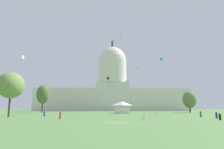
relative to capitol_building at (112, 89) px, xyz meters
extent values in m
plane|color=#567F42|center=(-4.58, -152.66, -20.51)|extent=(800.00, 800.00, 0.00)
cube|color=silver|center=(-34.97, 0.00, -10.40)|extent=(69.94, 20.36, 20.21)
cube|color=silver|center=(34.97, 0.00, -10.40)|extent=(69.94, 20.36, 20.21)
cube|color=silver|center=(0.00, 0.00, -7.60)|extent=(29.73, 22.40, 25.82)
cylinder|color=silver|center=(0.00, 0.00, 16.10)|extent=(26.68, 26.68, 21.58)
sphere|color=silver|center=(0.00, 0.00, 26.89)|extent=(26.16, 26.16, 26.16)
cylinder|color=#2D3833|center=(0.00, 0.00, 43.31)|extent=(1.80, 1.80, 6.68)
cube|color=white|center=(1.21, -91.98, -19.17)|extent=(7.09, 5.92, 2.69)
pyramid|color=white|center=(1.21, -91.98, -15.86)|extent=(7.45, 6.22, 1.96)
cylinder|color=brown|center=(40.47, -76.02, -18.31)|extent=(0.79, 0.79, 4.40)
ellipsoid|color=olive|center=(40.47, -76.02, -13.28)|extent=(10.89, 11.29, 9.44)
cylinder|color=#42301E|center=(-40.21, -78.25, -17.14)|extent=(0.59, 0.59, 6.74)
ellipsoid|color=#4C6633|center=(-40.21, -78.25, -10.81)|extent=(9.11, 9.26, 9.88)
cylinder|color=#4C3823|center=(-33.93, -129.51, -17.17)|extent=(0.53, 0.53, 6.68)
ellipsoid|color=olive|center=(-33.93, -129.51, -11.58)|extent=(7.58, 8.89, 7.50)
cylinder|color=navy|center=(-25.11, -125.80, -19.80)|extent=(0.40, 0.40, 1.43)
sphere|color=brown|center=(-25.11, -125.80, -18.98)|extent=(0.20, 0.20, 0.20)
cylinder|color=silver|center=(10.68, -117.47, -19.83)|extent=(0.47, 0.47, 1.35)
sphere|color=tan|center=(10.68, -117.47, -19.04)|extent=(0.24, 0.24, 0.23)
cylinder|color=#3D5684|center=(19.21, -133.11, -19.77)|extent=(0.58, 0.58, 1.49)
sphere|color=brown|center=(19.21, -133.11, -18.92)|extent=(0.26, 0.26, 0.21)
cylinder|color=silver|center=(17.30, -94.22, -19.80)|extent=(0.53, 0.53, 1.42)
sphere|color=#A37556|center=(17.30, -94.22, -18.99)|extent=(0.25, 0.25, 0.21)
cylinder|color=silver|center=(1.19, -145.94, -19.88)|extent=(0.59, 0.59, 1.26)
sphere|color=tan|center=(1.19, -145.94, -19.14)|extent=(0.31, 0.31, 0.22)
cylinder|color=navy|center=(19.93, -139.68, -19.78)|extent=(0.47, 0.47, 1.45)
sphere|color=#A37556|center=(19.93, -139.68, -18.95)|extent=(0.22, 0.22, 0.22)
cylinder|color=black|center=(16.79, -146.59, -19.88)|extent=(0.51, 0.51, 1.26)
sphere|color=tan|center=(16.79, -146.59, -19.15)|extent=(0.23, 0.23, 0.20)
cylinder|color=red|center=(-17.11, -140.82, -19.75)|extent=(0.42, 0.42, 1.52)
sphere|color=#A37556|center=(-17.11, -140.82, -18.87)|extent=(0.26, 0.26, 0.24)
pyramid|color=#D1339E|center=(-3.99, -64.52, 16.20)|extent=(1.11, 0.75, 0.29)
cube|color=pink|center=(4.97, -75.66, -2.91)|extent=(0.53, 0.75, 1.09)
cylinder|color=pink|center=(5.08, -75.66, -4.95)|extent=(0.33, 0.36, 2.97)
cube|color=black|center=(-5.36, -87.19, -3.15)|extent=(1.05, 0.43, 1.44)
cylinder|color=black|center=(-5.26, -87.19, -5.40)|extent=(0.11, 0.30, 3.12)
cube|color=gold|center=(-28.08, -23.64, 0.26)|extent=(0.34, 0.93, 0.88)
cylinder|color=gold|center=(-27.96, -23.64, -1.82)|extent=(0.21, 0.17, 3.41)
pyramid|color=blue|center=(-31.01, -36.21, 25.96)|extent=(1.38, 1.37, 0.17)
cylinder|color=blue|center=(-30.60, -36.51, 23.64)|extent=(0.45, 0.39, 3.45)
cube|color=yellow|center=(0.94, -35.48, -7.18)|extent=(0.92, 0.91, 0.42)
cube|color=yellow|center=(0.94, -35.48, -6.75)|extent=(0.92, 0.91, 0.42)
cylinder|color=yellow|center=(1.03, -35.48, -8.37)|extent=(0.12, 0.17, 2.11)
cube|color=#33BCDB|center=(21.43, -90.06, 5.93)|extent=(1.33, 1.25, 0.83)
cube|color=#33BCDB|center=(21.43, -90.06, 6.64)|extent=(1.33, 1.25, 0.83)
cylinder|color=#33BCDB|center=(21.47, -90.06, 5.03)|extent=(0.13, 0.19, 1.35)
cylinder|color=red|center=(-23.17, -106.21, 27.61)|extent=(0.15, 0.20, 1.57)
pyramid|color=green|center=(10.77, -82.23, 2.96)|extent=(1.30, 1.08, 0.30)
cylinder|color=green|center=(10.61, -82.44, 1.14)|extent=(0.17, 0.17, 2.65)
pyramid|color=purple|center=(-16.75, -31.81, 23.59)|extent=(1.39, 1.70, 0.28)
cube|color=orange|center=(-36.66, -115.88, 0.22)|extent=(0.57, 0.88, 1.24)
cylinder|color=yellow|center=(-36.72, -115.88, -1.30)|extent=(0.22, 0.20, 1.82)
pyramid|color=teal|center=(0.73, -100.50, 14.96)|extent=(0.72, 1.72, 0.25)
cylinder|color=teal|center=(0.41, -100.49, 13.15)|extent=(0.26, 0.32, 2.01)
cube|color=white|center=(-15.98, -58.71, 17.01)|extent=(0.88, 0.28, 1.09)
cylinder|color=purple|center=(-16.10, -58.71, 15.46)|extent=(0.15, 0.24, 2.11)
camera|label=1|loc=(-6.95, -188.14, -18.07)|focal=32.37mm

